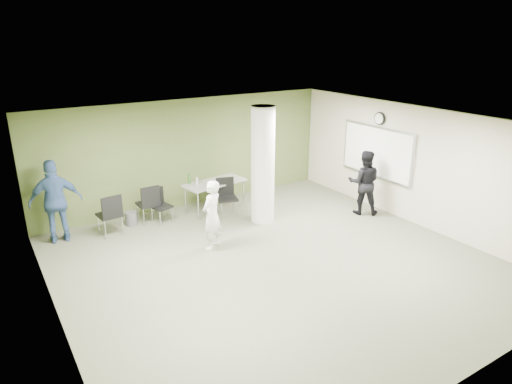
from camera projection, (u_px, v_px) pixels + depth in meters
floor at (275, 263)px, 9.11m from camera, size 8.00×8.00×0.00m
ceiling at (277, 124)px, 8.18m from camera, size 8.00×8.00×0.00m
wall_back at (189, 153)px, 11.83m from camera, size 8.00×2.80×0.02m
wall_left at (50, 248)px, 6.63m from camera, size 0.02×8.00×2.80m
wall_right_cream at (417, 166)px, 10.66m from camera, size 0.02×8.00×2.80m
column at (263, 165)px, 10.74m from camera, size 0.56×0.56×2.80m
whiteboard at (377, 152)px, 11.55m from camera, size 0.05×2.30×1.30m
wall_clock at (380, 119)px, 11.27m from camera, size 0.06×0.32×0.32m
folding_table at (214, 184)px, 11.62m from camera, size 1.70×0.95×1.01m
wastebasket at (131, 218)px, 10.89m from camera, size 0.28×0.28×0.33m
chair_back_left at (111, 212)px, 10.18m from camera, size 0.54×0.54×0.98m
chair_back_right at (149, 201)px, 10.85m from camera, size 0.49×0.49×0.96m
chair_table_left at (160, 203)px, 10.97m from camera, size 0.51×0.51×0.84m
chair_table_right at (226, 194)px, 11.39m from camera, size 0.58×0.58×0.94m
woman_white at (212, 215)px, 9.52m from camera, size 0.66×0.59×1.51m
man_black at (364, 182)px, 11.38m from camera, size 1.01×0.99×1.64m
man_blue at (56, 202)px, 9.80m from camera, size 1.13×0.59×1.85m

